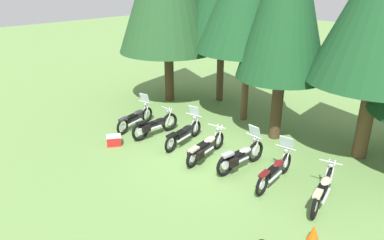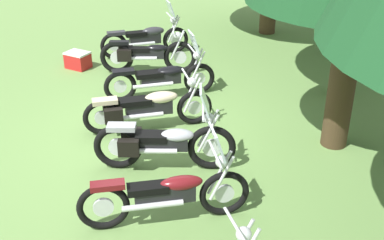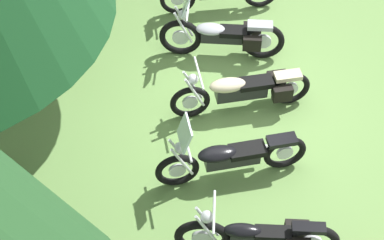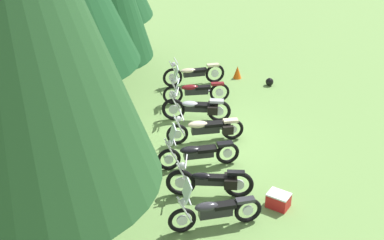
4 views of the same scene
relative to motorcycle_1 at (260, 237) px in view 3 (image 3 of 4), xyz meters
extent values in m
plane|color=#6B934C|center=(2.77, 0.24, -0.45)|extent=(80.00, 80.00, 0.00)
torus|color=black|center=(0.04, 0.77, -0.07)|extent=(0.16, 0.77, 0.76)
cylinder|color=silver|center=(0.04, 0.77, -0.07)|extent=(0.07, 0.29, 0.29)
cube|color=black|center=(0.00, 0.04, 0.02)|extent=(0.21, 0.73, 0.21)
ellipsoid|color=black|center=(0.01, 0.24, 0.15)|extent=(0.24, 0.52, 0.16)
cube|color=black|center=(-0.01, -0.16, 0.12)|extent=(0.23, 0.49, 0.10)
cube|color=black|center=(-0.03, -0.61, 0.28)|extent=(0.18, 0.45, 0.08)
cylinder|color=silver|center=(-0.03, 0.71, 0.23)|extent=(0.06, 0.34, 0.65)
cylinder|color=silver|center=(0.10, 0.70, 0.23)|extent=(0.06, 0.34, 0.65)
cylinder|color=silver|center=(0.03, 0.63, 0.57)|extent=(0.65, 0.07, 0.04)
sphere|color=silver|center=(0.04, 0.72, 0.45)|extent=(0.18, 0.18, 0.17)
cylinder|color=silver|center=(0.10, -0.13, -0.05)|extent=(0.12, 0.72, 0.08)
cube|color=black|center=(0.11, -0.49, 0.03)|extent=(0.16, 0.33, 0.26)
torus|color=black|center=(1.20, 1.12, -0.12)|extent=(0.23, 0.67, 0.66)
cylinder|color=silver|center=(1.20, 1.12, -0.12)|extent=(0.10, 0.26, 0.25)
torus|color=black|center=(1.53, -0.50, -0.12)|extent=(0.23, 0.67, 0.66)
cylinder|color=silver|center=(1.53, -0.50, -0.12)|extent=(0.10, 0.26, 0.25)
cube|color=black|center=(1.37, 0.31, -0.02)|extent=(0.39, 0.85, 0.23)
ellipsoid|color=black|center=(1.32, 0.53, 0.12)|extent=(0.41, 0.63, 0.18)
cube|color=black|center=(1.41, 0.09, 0.09)|extent=(0.38, 0.59, 0.10)
cube|color=black|center=(1.51, -0.42, 0.19)|extent=(0.30, 0.47, 0.08)
cylinder|color=silver|center=(1.13, 1.04, 0.18)|extent=(0.11, 0.34, 0.65)
cylinder|color=silver|center=(1.30, 1.08, 0.18)|extent=(0.11, 0.34, 0.65)
cylinder|color=silver|center=(1.23, 0.98, 0.52)|extent=(0.74, 0.18, 0.04)
sphere|color=silver|center=(1.21, 1.07, 0.40)|extent=(0.20, 0.20, 0.17)
cylinder|color=silver|center=(1.55, 0.16, -0.10)|extent=(0.24, 0.82, 0.08)
cube|color=silver|center=(1.23, 1.00, 0.70)|extent=(0.46, 0.24, 0.39)
torus|color=black|center=(2.58, 0.93, -0.12)|extent=(0.21, 0.67, 0.66)
cylinder|color=silver|center=(2.58, 0.93, -0.12)|extent=(0.09, 0.26, 0.25)
torus|color=black|center=(2.88, -0.74, -0.12)|extent=(0.21, 0.67, 0.66)
cylinder|color=silver|center=(2.88, -0.74, -0.12)|extent=(0.09, 0.26, 0.25)
cube|color=black|center=(2.73, 0.10, 0.00)|extent=(0.38, 0.86, 0.26)
ellipsoid|color=beige|center=(2.69, 0.32, 0.16)|extent=(0.39, 0.64, 0.20)
cube|color=black|center=(2.77, -0.13, 0.13)|extent=(0.36, 0.60, 0.10)
cube|color=beige|center=(2.87, -0.66, 0.19)|extent=(0.29, 0.47, 0.08)
cylinder|color=silver|center=(2.51, 0.85, 0.18)|extent=(0.10, 0.34, 0.65)
cylinder|color=silver|center=(2.68, 0.88, 0.18)|extent=(0.10, 0.34, 0.65)
cylinder|color=silver|center=(2.60, 0.79, 0.52)|extent=(0.72, 0.17, 0.04)
sphere|color=silver|center=(2.59, 0.88, 0.40)|extent=(0.20, 0.20, 0.17)
cylinder|color=silver|center=(2.91, -0.06, -0.10)|extent=(0.23, 0.84, 0.08)
cube|color=black|center=(2.67, -0.57, -0.02)|extent=(0.19, 0.34, 0.26)
cube|color=black|center=(3.02, -0.51, -0.02)|extent=(0.19, 0.34, 0.26)
torus|color=black|center=(4.12, 1.10, -0.07)|extent=(0.17, 0.77, 0.76)
cylinder|color=silver|center=(4.12, 1.10, -0.07)|extent=(0.07, 0.30, 0.29)
torus|color=black|center=(4.01, -0.37, -0.07)|extent=(0.17, 0.77, 0.76)
cylinder|color=silver|center=(4.01, -0.37, -0.07)|extent=(0.07, 0.30, 0.29)
cube|color=black|center=(4.06, 0.37, 0.02)|extent=(0.29, 0.74, 0.21)
ellipsoid|color=#9EA0A8|center=(4.08, 0.57, 0.15)|extent=(0.33, 0.54, 0.16)
cube|color=black|center=(4.05, 0.16, 0.12)|extent=(0.31, 0.50, 0.10)
cube|color=#9EA0A8|center=(4.01, -0.29, 0.29)|extent=(0.25, 0.45, 0.08)
cylinder|color=silver|center=(4.02, 1.05, 0.23)|extent=(0.07, 0.34, 0.65)
cylinder|color=silver|center=(4.20, 1.03, 0.23)|extent=(0.07, 0.34, 0.65)
cylinder|color=silver|center=(4.11, 0.96, 0.57)|extent=(0.65, 0.08, 0.04)
sphere|color=silver|center=(4.11, 1.05, 0.45)|extent=(0.18, 0.18, 0.17)
cylinder|color=silver|center=(4.20, 0.19, -0.05)|extent=(0.13, 0.73, 0.08)
cube|color=silver|center=(4.11, 0.98, 0.75)|extent=(0.45, 0.18, 0.39)
cube|color=black|center=(3.83, -0.15, 0.03)|extent=(0.16, 0.33, 0.26)
cube|color=black|center=(4.21, -0.18, 0.03)|extent=(0.16, 0.33, 0.26)
cylinder|color=#42301E|center=(3.47, 3.28, 0.79)|extent=(0.44, 0.44, 2.47)
camera|label=1|loc=(10.51, -8.31, 5.65)|focal=33.96mm
camera|label=2|loc=(10.71, 0.39, 3.86)|focal=46.14mm
camera|label=3|loc=(-4.26, 0.92, 7.17)|focal=57.69mm
camera|label=4|loc=(-10.69, 0.43, 7.46)|focal=48.34mm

